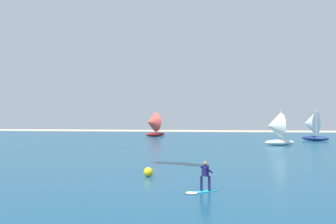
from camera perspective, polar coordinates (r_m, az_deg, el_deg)
name	(u,v)px	position (r m, az deg, el deg)	size (l,w,h in m)	color
ocean	(191,145)	(57.03, 3.21, -4.72)	(160.00, 90.00, 0.10)	navy
kitesurfer	(203,181)	(22.37, 4.89, -9.67)	(1.84, 1.72, 1.67)	#26B2CC
sailboat_far_left	(311,126)	(70.32, 19.56, -1.85)	(4.80, 4.39, 5.33)	navy
sailboat_center_horizon	(275,129)	(58.15, 14.91, -2.28)	(4.48, 3.91, 5.06)	white
sailboat_leading	(152,124)	(79.31, -2.22, -1.73)	(4.72, 4.63, 5.30)	maroon
marker_buoy	(148,172)	(27.89, -2.80, -8.43)	(0.64, 0.64, 0.64)	yellow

